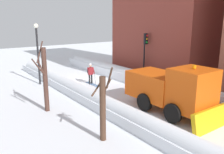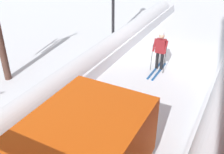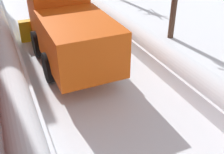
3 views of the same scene
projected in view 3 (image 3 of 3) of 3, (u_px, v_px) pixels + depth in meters
ground_plane at (77, 56)px, 11.40m from camera, size 80.00×80.00×0.00m
snowbank_left at (5, 57)px, 10.11m from camera, size 1.10×36.00×1.25m
snowbank_right at (136, 36)px, 12.16m from camera, size 1.10×36.00×1.01m
plow_truck at (68, 28)px, 10.26m from camera, size 3.20×5.98×3.12m
bare_tree_mid at (174, 5)px, 12.33m from camera, size 0.96×0.97×3.53m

